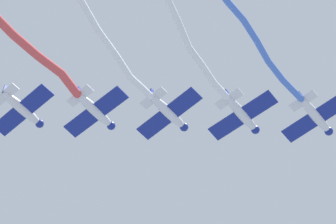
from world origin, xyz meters
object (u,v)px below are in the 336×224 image
Objects in this scene: airplane_trail at (23,109)px; airplane_left_wing at (242,115)px; airplane_lead at (316,116)px; airplane_right_wing at (169,113)px; airplane_slot at (96,111)px.

airplane_left_wing is at bearing -47.80° from airplane_trail.
airplane_lead is 1.00× the size of airplane_right_wing.
airplane_lead is 1.00× the size of airplane_trail.
airplane_slot reaches higher than airplane_lead.
airplane_slot is (-18.96, 13.48, 0.75)m from airplane_lead.
airplane_right_wing is at bearing -49.29° from airplane_slot.
airplane_lead is 1.00× the size of airplane_left_wing.
airplane_trail is at bearing 129.94° from airplane_lead.
airplane_right_wing is at bearing 128.70° from airplane_left_wing.
airplane_slot is (-12.64, 8.99, 0.50)m from airplane_left_wing.
airplane_lead is at bearing -51.35° from airplane_left_wing.
airplane_slot reaches higher than airplane_right_wing.
airplane_trail is (-25.28, 17.98, 1.00)m from airplane_lead.
airplane_trail is (-18.96, 13.48, 0.75)m from airplane_left_wing.
airplane_left_wing is 1.00× the size of airplane_right_wing.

